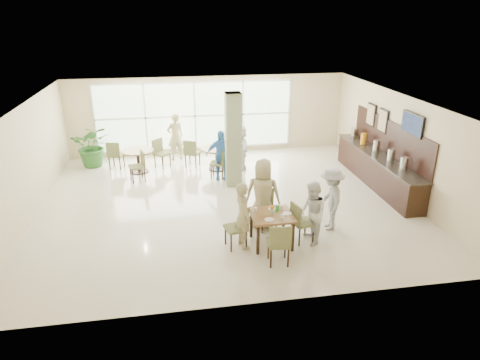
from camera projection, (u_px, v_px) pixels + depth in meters
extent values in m
plane|color=beige|center=(226.00, 201.00, 11.91)|extent=(10.00, 10.00, 0.00)
plane|color=white|center=(225.00, 101.00, 10.87)|extent=(10.00, 10.00, 0.00)
plane|color=beige|center=(209.00, 115.00, 15.51)|extent=(10.00, 0.00, 10.00)
plane|color=beige|center=(260.00, 235.00, 7.27)|extent=(10.00, 0.00, 10.00)
plane|color=beige|center=(26.00, 164.00, 10.63)|extent=(0.00, 9.00, 9.00)
plane|color=beige|center=(399.00, 144.00, 12.16)|extent=(0.00, 9.00, 9.00)
plane|color=silver|center=(195.00, 116.00, 15.41)|extent=(7.00, 0.00, 7.00)
cube|color=#758059|center=(233.00, 140.00, 12.55)|extent=(0.45, 0.45, 2.80)
cube|color=brown|center=(272.00, 215.00, 9.49)|extent=(0.92, 0.92, 0.05)
cube|color=black|center=(258.00, 240.00, 9.21)|extent=(0.06, 0.06, 0.70)
cube|color=black|center=(293.00, 237.00, 9.33)|extent=(0.06, 0.06, 0.70)
cube|color=black|center=(251.00, 223.00, 9.93)|extent=(0.06, 0.06, 0.70)
cube|color=black|center=(284.00, 221.00, 10.04)|extent=(0.06, 0.06, 0.70)
cylinder|color=brown|center=(138.00, 151.00, 13.81)|extent=(1.05, 1.05, 0.04)
cylinder|color=black|center=(139.00, 162.00, 13.95)|extent=(0.10, 0.10, 0.71)
cylinder|color=black|center=(139.00, 171.00, 14.08)|extent=(0.60, 0.60, 0.03)
cylinder|color=brown|center=(217.00, 148.00, 14.06)|extent=(1.12, 1.12, 0.04)
cylinder|color=black|center=(217.00, 159.00, 14.19)|extent=(0.10, 0.10, 0.71)
cylinder|color=black|center=(218.00, 168.00, 14.32)|extent=(0.60, 0.60, 0.03)
cylinder|color=white|center=(281.00, 207.00, 9.70)|extent=(0.08, 0.08, 0.10)
cylinder|color=white|center=(255.00, 210.00, 9.58)|extent=(0.08, 0.08, 0.10)
cylinder|color=white|center=(283.00, 216.00, 9.26)|extent=(0.08, 0.08, 0.10)
cylinder|color=white|center=(269.00, 220.00, 9.22)|extent=(0.20, 0.20, 0.01)
cylinder|color=white|center=(273.00, 208.00, 9.74)|extent=(0.20, 0.20, 0.01)
cylinder|color=white|center=(287.00, 213.00, 9.49)|extent=(0.20, 0.20, 0.01)
cylinder|color=#99B27F|center=(272.00, 212.00, 9.46)|extent=(0.07, 0.07, 0.12)
sphere|color=orange|center=(273.00, 207.00, 9.42)|extent=(0.07, 0.07, 0.07)
sphere|color=orange|center=(271.00, 207.00, 9.44)|extent=(0.07, 0.07, 0.07)
sphere|color=orange|center=(272.00, 208.00, 9.39)|extent=(0.07, 0.07, 0.07)
cube|color=green|center=(277.00, 209.00, 9.57)|extent=(0.10, 0.07, 0.15)
cube|color=black|center=(377.00, 170.00, 12.92)|extent=(0.60, 4.60, 0.90)
cube|color=black|center=(379.00, 156.00, 12.74)|extent=(0.64, 4.70, 0.04)
cube|color=black|center=(390.00, 138.00, 12.59)|extent=(0.04, 4.60, 1.00)
cylinder|color=silver|center=(404.00, 164.00, 11.38)|extent=(0.20, 0.20, 0.40)
cylinder|color=silver|center=(391.00, 156.00, 12.02)|extent=(0.20, 0.20, 0.40)
cylinder|color=silver|center=(376.00, 147.00, 12.84)|extent=(0.20, 0.20, 0.40)
cylinder|color=orange|center=(363.00, 139.00, 13.68)|extent=(0.18, 0.18, 0.36)
cube|color=silver|center=(355.00, 133.00, 14.32)|extent=(0.18, 0.30, 0.36)
cube|color=black|center=(413.00, 124.00, 11.32)|extent=(0.06, 1.00, 0.58)
cube|color=#7F99CC|center=(412.00, 124.00, 11.31)|extent=(0.01, 0.92, 0.50)
cube|color=black|center=(383.00, 121.00, 12.90)|extent=(0.04, 0.55, 0.70)
cube|color=brown|center=(382.00, 121.00, 12.89)|extent=(0.01, 0.47, 0.62)
cube|color=black|center=(371.00, 115.00, 13.63)|extent=(0.04, 0.55, 0.70)
cube|color=brown|center=(370.00, 115.00, 13.63)|extent=(0.01, 0.47, 0.62)
imported|color=#2E6528|center=(93.00, 146.00, 14.37)|extent=(1.30, 1.30, 1.43)
imported|color=tan|center=(243.00, 215.00, 9.39)|extent=(0.48, 0.62, 1.53)
imported|color=tan|center=(263.00, 194.00, 10.22)|extent=(0.96, 0.71, 1.74)
imported|color=white|center=(312.00, 214.00, 9.54)|extent=(0.56, 0.72, 1.47)
imported|color=#A1A1A3|center=(331.00, 199.00, 10.17)|extent=(0.74, 1.10, 1.57)
imported|color=#448ACD|center=(221.00, 155.00, 13.23)|extent=(0.99, 0.66, 1.56)
imported|color=white|center=(240.00, 147.00, 14.08)|extent=(0.97, 1.51, 1.50)
imported|color=tan|center=(175.00, 137.00, 14.94)|extent=(0.71, 0.59, 1.67)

